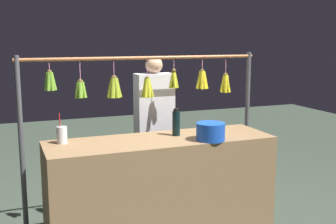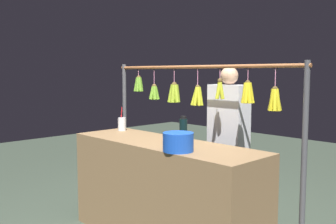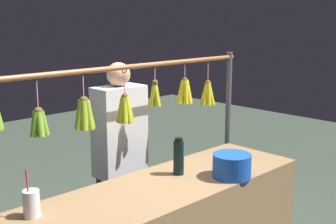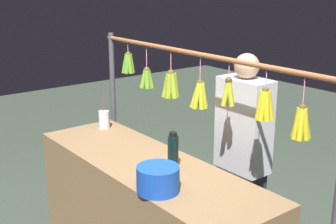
# 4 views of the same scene
# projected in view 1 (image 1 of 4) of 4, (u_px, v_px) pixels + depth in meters

# --- Properties ---
(market_counter) EXTENTS (1.93, 0.60, 0.91)m
(market_counter) POSITION_uv_depth(u_px,v_px,m) (161.00, 190.00, 3.68)
(market_counter) COLOR olive
(market_counter) RESTS_ON ground
(display_rack) EXTENTS (2.26, 0.12, 1.61)m
(display_rack) POSITION_uv_depth(u_px,v_px,m) (144.00, 101.00, 3.94)
(display_rack) COLOR #4C4C51
(display_rack) RESTS_ON ground
(water_bottle) EXTENTS (0.07, 0.07, 0.24)m
(water_bottle) POSITION_uv_depth(u_px,v_px,m) (176.00, 123.00, 3.71)
(water_bottle) COLOR black
(water_bottle) RESTS_ON market_counter
(blue_bucket) EXTENTS (0.24, 0.24, 0.15)m
(blue_bucket) POSITION_uv_depth(u_px,v_px,m) (211.00, 132.00, 3.55)
(blue_bucket) COLOR blue
(blue_bucket) RESTS_ON market_counter
(drink_cup) EXTENTS (0.08, 0.08, 0.25)m
(drink_cup) POSITION_uv_depth(u_px,v_px,m) (62.00, 135.00, 3.44)
(drink_cup) COLOR silver
(drink_cup) RESTS_ON market_counter
(vendor_person) EXTENTS (0.37, 0.20, 1.58)m
(vendor_person) POSITION_uv_depth(u_px,v_px,m) (154.00, 135.00, 4.32)
(vendor_person) COLOR #2D2D38
(vendor_person) RESTS_ON ground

